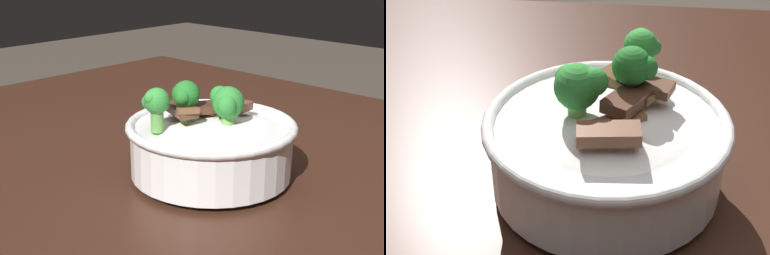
{
  "view_description": "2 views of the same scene",
  "coord_description": "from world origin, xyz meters",
  "views": [
    {
      "loc": [
        -0.48,
        0.54,
        1.05
      ],
      "look_at": [
        -0.03,
        0.07,
        0.83
      ],
      "focal_mm": 50.66,
      "sensor_mm": 36.0,
      "label": 1
    },
    {
      "loc": [
        -0.01,
        -0.41,
        1.11
      ],
      "look_at": [
        -0.06,
        0.07,
        0.79
      ],
      "focal_mm": 54.81,
      "sensor_mm": 36.0,
      "label": 2
    }
  ],
  "objects": [
    {
      "name": "rice_bowl",
      "position": [
        -0.03,
        0.04,
        0.8
      ],
      "size": [
        0.23,
        0.23,
        0.14
      ],
      "color": "white",
      "rests_on": "dining_table"
    }
  ]
}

